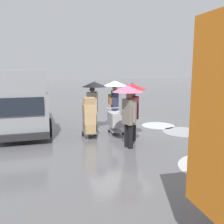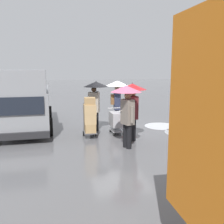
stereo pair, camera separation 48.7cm
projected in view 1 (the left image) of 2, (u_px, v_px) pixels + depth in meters
name	position (u px, v px, depth m)	size (l,w,h in m)	color
ground_plane	(118.00, 129.00, 11.42)	(90.00, 90.00, 0.00)	#5B5B5E
slush_patch_near_cluster	(158.00, 125.00, 12.08)	(1.52, 1.52, 0.01)	silver
slush_patch_under_van	(184.00, 132.00, 10.91)	(1.75, 1.75, 0.01)	#999BA0
slush_patch_mid_street	(224.00, 168.00, 7.01)	(2.45, 2.45, 0.01)	silver
cargo_van_parked_right	(22.00, 103.00, 10.98)	(2.32, 5.40, 2.60)	gray
shopping_cart_vendor	(116.00, 120.00, 10.55)	(0.58, 0.83, 1.02)	#B2B2B7
hand_dolly_boxes	(90.00, 116.00, 9.84)	(0.54, 0.72, 1.56)	#515156
pedestrian_pink_side	(133.00, 98.00, 9.51)	(1.04, 1.04, 2.15)	black
pedestrian_black_side	(128.00, 101.00, 8.57)	(1.04, 1.04, 2.15)	black
pedestrian_white_side	(93.00, 94.00, 10.79)	(1.04, 1.04, 2.15)	black
pedestrian_far_side	(115.00, 93.00, 11.43)	(1.04, 1.04, 2.15)	black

